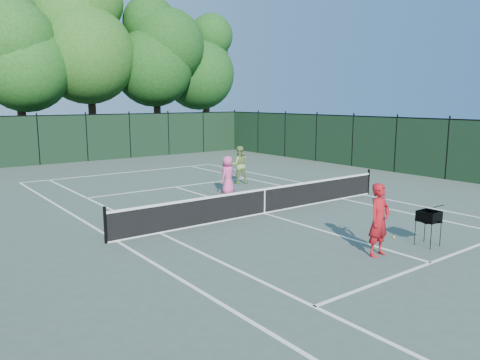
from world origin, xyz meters
TOP-DOWN VIEW (x-y plane):
  - ground at (0.00, 0.00)m, footprint 90.00×90.00m
  - sideline_doubles_left at (-5.49, 0.00)m, footprint 0.10×23.77m
  - sideline_doubles_right at (5.49, 0.00)m, footprint 0.10×23.77m
  - sideline_singles_left at (-4.12, 0.00)m, footprint 0.10×23.77m
  - sideline_singles_right at (4.12, 0.00)m, footprint 0.10×23.77m
  - baseline_far at (0.00, 11.88)m, footprint 10.97×0.10m
  - service_line_near at (0.00, -6.40)m, footprint 8.23×0.10m
  - service_line_far at (0.00, 6.40)m, footprint 8.23×0.10m
  - center_service_line at (0.00, 0.00)m, footprint 0.10×12.80m
  - tennis_net at (0.00, 0.00)m, footprint 11.69×0.09m
  - fence_far at (0.00, 18.00)m, footprint 24.00×0.05m
  - fence_right at (12.00, 0.00)m, footprint 0.05×36.00m
  - tree_2 at (-3.00, 21.80)m, footprint 6.00×6.00m
  - tree_3 at (2.00, 22.30)m, footprint 7.00×7.00m
  - tree_4 at (7.00, 21.60)m, footprint 6.20×6.20m
  - tree_5 at (12.00, 22.10)m, footprint 5.80×5.80m
  - coach at (-0.57, -5.24)m, footprint 0.94×0.66m
  - player_pink at (0.95, 3.53)m, footprint 0.94×0.79m
  - player_green at (2.93, 5.37)m, footprint 1.08×0.98m
  - ball_hopper at (1.19, -5.56)m, footprint 0.68×0.68m
  - loose_ball_midcourt at (1.05, -4.60)m, footprint 0.07×0.07m

SIDE VIEW (x-z plane):
  - ground at x=0.00m, z-range 0.00..0.00m
  - sideline_doubles_left at x=-5.49m, z-range 0.00..0.01m
  - sideline_doubles_right at x=5.49m, z-range 0.00..0.01m
  - sideline_singles_left at x=-4.12m, z-range 0.00..0.01m
  - sideline_singles_right at x=4.12m, z-range 0.00..0.01m
  - baseline_far at x=0.00m, z-range 0.00..0.01m
  - service_line_near at x=0.00m, z-range 0.00..0.01m
  - service_line_far at x=0.00m, z-range 0.00..0.01m
  - center_service_line at x=0.00m, z-range 0.00..0.01m
  - loose_ball_midcourt at x=1.05m, z-range 0.00..0.07m
  - tennis_net at x=0.00m, z-range -0.05..1.01m
  - player_pink at x=0.95m, z-range 0.00..1.65m
  - ball_hopper at x=1.19m, z-range 0.34..1.32m
  - player_green at x=2.93m, z-range 0.00..1.81m
  - coach at x=-0.57m, z-range 0.00..1.89m
  - fence_far at x=0.00m, z-range 0.00..3.00m
  - fence_right at x=12.00m, z-range 0.00..3.00m
  - tree_5 at x=12.00m, z-range 1.59..13.82m
  - tree_2 at x=-3.00m, z-range 1.53..13.93m
  - tree_4 at x=7.00m, z-range 1.66..14.63m
  - tree_3 at x=2.00m, z-range 1.78..16.23m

